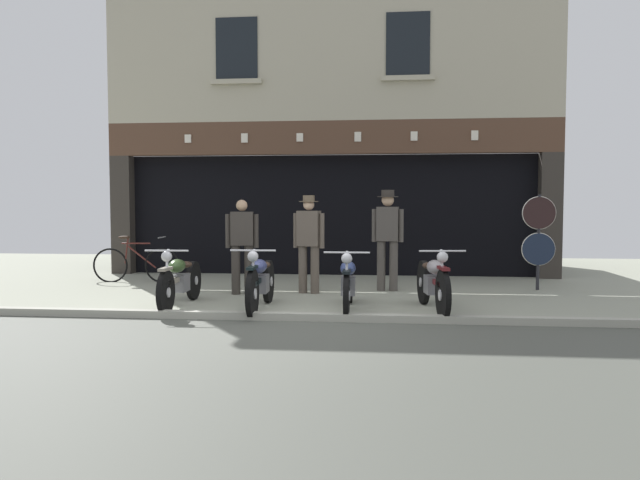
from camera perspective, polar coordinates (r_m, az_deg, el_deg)
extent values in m
cube|color=gray|center=(12.90, 0.77, -3.63)|extent=(21.64, 10.00, 0.08)
cube|color=#A6A597|center=(8.06, -2.35, -7.52)|extent=(21.64, 0.16, 0.18)
cube|color=black|center=(15.09, 1.54, 2.49)|extent=(8.87, 4.00, 2.60)
cube|color=#332D28|center=(14.14, -18.08, 2.27)|extent=(0.44, 0.36, 2.60)
cube|color=#332D28|center=(13.39, 20.88, 2.16)|extent=(0.44, 0.36, 2.60)
cube|color=black|center=(13.35, 0.98, 2.93)|extent=(8.49, 0.03, 2.18)
cube|color=#503626|center=(13.00, 0.83, 9.64)|extent=(9.64, 0.24, 0.70)
cube|color=silver|center=(13.47, -12.37, 9.34)|extent=(0.14, 0.03, 0.17)
cube|color=silver|center=(13.14, -7.15, 9.54)|extent=(0.14, 0.03, 0.19)
cube|color=silver|center=(12.93, -1.92, 9.67)|extent=(0.14, 0.03, 0.17)
cube|color=silver|center=(12.82, 3.59, 9.71)|extent=(0.14, 0.03, 0.20)
cube|color=silver|center=(12.83, 8.88, 9.68)|extent=(0.14, 0.03, 0.19)
cube|color=silver|center=(12.95, 14.41, 9.55)|extent=(0.14, 0.03, 0.20)
cube|color=#B1A990|center=(13.41, 0.87, 17.63)|extent=(9.64, 0.40, 3.07)
cube|color=black|center=(13.51, -7.89, 17.49)|extent=(0.90, 0.02, 1.30)
cube|color=#B1A990|center=(13.32, -7.90, 14.60)|extent=(1.10, 0.12, 0.10)
cube|color=black|center=(13.17, 8.31, 17.86)|extent=(0.90, 0.02, 1.30)
cube|color=#B1A990|center=(12.97, 8.29, 14.91)|extent=(1.10, 0.12, 0.10)
cylinder|color=black|center=(8.67, -14.37, -4.83)|extent=(0.08, 0.62, 0.62)
cylinder|color=silver|center=(8.67, -14.37, -4.83)|extent=(0.10, 0.14, 0.14)
cylinder|color=black|center=(9.95, -11.86, -3.76)|extent=(0.09, 0.62, 0.62)
cylinder|color=silver|center=(9.95, -11.86, -3.76)|extent=(0.11, 0.14, 0.14)
cube|color=gray|center=(9.29, -13.04, -3.53)|extent=(0.10, 1.24, 0.07)
cube|color=slate|center=(9.30, -13.03, -3.95)|extent=(0.21, 0.32, 0.26)
ellipsoid|color=#344E27|center=(9.12, -13.36, -2.40)|extent=(0.23, 0.47, 0.20)
ellipsoid|color=#38281E|center=(9.50, -12.61, -2.28)|extent=(0.21, 0.30, 0.10)
cube|color=gray|center=(8.63, -14.40, -2.67)|extent=(0.11, 0.36, 0.04)
sphere|color=silver|center=(8.67, -14.29, -1.51)|extent=(0.15, 0.15, 0.15)
cylinder|color=silver|center=(8.67, -14.30, -0.98)|extent=(0.62, 0.04, 0.02)
cylinder|color=silver|center=(8.68, -14.31, -2.90)|extent=(0.04, 0.23, 0.62)
cylinder|color=black|center=(8.19, -6.42, -5.07)|extent=(0.08, 0.67, 0.67)
cylinder|color=silver|center=(8.19, -6.42, -5.07)|extent=(0.10, 0.15, 0.15)
cylinder|color=black|center=(9.47, -4.89, -3.91)|extent=(0.09, 0.67, 0.67)
cylinder|color=silver|center=(9.47, -4.89, -3.91)|extent=(0.11, 0.15, 0.15)
cube|color=black|center=(8.81, -5.60, -3.68)|extent=(0.10, 1.22, 0.07)
cube|color=slate|center=(8.82, -5.60, -4.13)|extent=(0.21, 0.32, 0.26)
ellipsoid|color=#384071|center=(8.64, -5.80, -2.49)|extent=(0.23, 0.46, 0.20)
ellipsoid|color=#38281E|center=(9.03, -5.34, -2.36)|extent=(0.21, 0.30, 0.10)
cube|color=black|center=(8.14, -6.43, -2.61)|extent=(0.11, 0.36, 0.04)
sphere|color=silver|center=(8.19, -6.36, -1.55)|extent=(0.15, 0.15, 0.15)
cylinder|color=silver|center=(8.18, -6.36, -0.99)|extent=(0.62, 0.04, 0.02)
cylinder|color=silver|center=(8.19, -6.38, -3.02)|extent=(0.04, 0.27, 0.61)
cylinder|color=black|center=(8.13, 2.52, -5.30)|extent=(0.08, 0.61, 0.61)
cylinder|color=silver|center=(8.13, 2.52, -5.30)|extent=(0.10, 0.14, 0.13)
cylinder|color=black|center=(9.45, 2.84, -4.08)|extent=(0.09, 0.61, 0.61)
cylinder|color=silver|center=(9.45, 2.84, -4.08)|extent=(0.11, 0.14, 0.13)
cube|color=black|center=(8.77, 2.69, -3.87)|extent=(0.09, 1.23, 0.07)
cube|color=slate|center=(8.78, 2.69, -4.32)|extent=(0.21, 0.32, 0.26)
ellipsoid|color=navy|center=(8.59, 2.66, -2.68)|extent=(0.23, 0.46, 0.20)
ellipsoid|color=#38281E|center=(8.99, 2.75, -2.54)|extent=(0.21, 0.30, 0.10)
cube|color=black|center=(8.09, 2.52, -3.01)|extent=(0.11, 0.36, 0.04)
sphere|color=silver|center=(8.13, 2.54, -1.75)|extent=(0.15, 0.15, 0.15)
cylinder|color=silver|center=(8.12, 2.54, -1.19)|extent=(0.62, 0.04, 0.02)
cylinder|color=silver|center=(8.13, 2.53, -3.24)|extent=(0.04, 0.25, 0.61)
cylinder|color=black|center=(8.16, 11.55, -5.12)|extent=(0.15, 0.68, 0.67)
cylinder|color=silver|center=(8.16, 11.55, -5.12)|extent=(0.12, 0.16, 0.15)
cylinder|color=black|center=(9.44, 9.75, -3.95)|extent=(0.16, 0.68, 0.67)
cylinder|color=silver|center=(9.44, 9.75, -3.95)|extent=(0.13, 0.16, 0.15)
cube|color=#5A181C|center=(8.79, 10.59, -3.72)|extent=(0.22, 1.22, 0.07)
cube|color=slate|center=(8.80, 10.58, -4.17)|extent=(0.24, 0.34, 0.26)
ellipsoid|color=gray|center=(8.61, 10.82, -2.53)|extent=(0.28, 0.48, 0.20)
ellipsoid|color=#38281E|center=(9.00, 10.29, -2.40)|extent=(0.24, 0.32, 0.10)
cube|color=#5A181C|center=(8.12, 11.58, -2.63)|extent=(0.14, 0.37, 0.04)
sphere|color=silver|center=(8.16, 11.49, -1.59)|extent=(0.15, 0.15, 0.15)
cylinder|color=silver|center=(8.16, 11.50, -1.03)|extent=(0.62, 0.10, 0.02)
cylinder|color=silver|center=(8.16, 11.51, -3.07)|extent=(0.07, 0.24, 0.62)
cylinder|color=#38332D|center=(10.38, -6.75, -2.75)|extent=(0.15, 0.15, 0.86)
cylinder|color=#38332D|center=(10.39, -7.96, -2.75)|extent=(0.15, 0.15, 0.86)
cube|color=#38332D|center=(10.33, -7.38, 1.09)|extent=(0.41, 0.28, 0.57)
cube|color=silver|center=(10.45, -7.35, 1.49)|extent=(0.14, 0.04, 0.32)
cube|color=maroon|center=(10.46, -7.35, 1.43)|extent=(0.05, 0.02, 0.30)
cylinder|color=#38332D|center=(10.33, -6.08, 0.86)|extent=(0.09, 0.09, 0.57)
cylinder|color=#38332D|center=(10.35, -8.68, 0.85)|extent=(0.09, 0.09, 0.57)
sphere|color=tan|center=(10.33, -7.40, 3.26)|extent=(0.19, 0.19, 0.19)
cylinder|color=brown|center=(10.39, -0.49, -2.78)|extent=(0.15, 0.15, 0.84)
cylinder|color=brown|center=(10.46, -1.64, -2.74)|extent=(0.15, 0.15, 0.84)
cube|color=brown|center=(10.37, -1.07, 1.10)|extent=(0.42, 0.29, 0.61)
cube|color=silver|center=(10.48, -0.87, 1.52)|extent=(0.14, 0.05, 0.34)
cube|color=#47234C|center=(10.49, -0.84, 1.46)|extent=(0.05, 0.02, 0.32)
cylinder|color=brown|center=(10.30, 0.17, 0.88)|extent=(0.09, 0.09, 0.60)
cylinder|color=brown|center=(10.45, -2.29, 0.91)|extent=(0.09, 0.09, 0.60)
sphere|color=beige|center=(10.36, -1.07, 3.36)|extent=(0.19, 0.19, 0.19)
cylinder|color=brown|center=(10.36, -1.07, 3.66)|extent=(0.33, 0.33, 0.01)
cylinder|color=brown|center=(10.37, -1.07, 3.95)|extent=(0.20, 0.20, 0.11)
cylinder|color=#47423D|center=(10.76, 6.96, -2.41)|extent=(0.15, 0.15, 0.91)
cylinder|color=#47423D|center=(10.78, 5.80, -2.39)|extent=(0.15, 0.15, 0.91)
cube|color=#47423D|center=(10.72, 6.41, 1.52)|extent=(0.40, 0.26, 0.60)
cube|color=silver|center=(10.83, 6.46, 1.92)|extent=(0.14, 0.03, 0.34)
cube|color=black|center=(10.85, 6.47, 1.86)|extent=(0.05, 0.02, 0.31)
cylinder|color=#47423D|center=(10.70, 7.66, 1.36)|extent=(0.09, 0.09, 0.58)
cylinder|color=#47423D|center=(10.74, 5.16, 1.38)|extent=(0.09, 0.09, 0.58)
sphere|color=tan|center=(10.71, 6.42, 3.76)|extent=(0.22, 0.22, 0.22)
cylinder|color=#332D28|center=(10.72, 6.42, 4.08)|extent=(0.37, 0.37, 0.01)
cylinder|color=#332D28|center=(10.72, 6.43, 4.40)|extent=(0.23, 0.23, 0.12)
cylinder|color=#232328|center=(11.46, 19.93, -0.21)|extent=(0.06, 0.06, 1.71)
cylinder|color=black|center=(11.43, 20.01, 2.42)|extent=(0.57, 0.03, 0.57)
torus|color=silver|center=(11.44, 19.99, 2.42)|extent=(0.59, 0.04, 0.59)
cylinder|color=#192338|center=(11.45, 19.94, -0.82)|extent=(0.57, 0.03, 0.57)
torus|color=silver|center=(11.47, 19.92, -0.82)|extent=(0.59, 0.04, 0.59)
cube|color=silver|center=(13.38, -4.71, 3.24)|extent=(0.78, 0.02, 1.07)
cube|color=#1E3323|center=(13.37, -4.73, 5.10)|extent=(0.78, 0.01, 0.20)
cube|color=beige|center=(13.60, -9.04, 3.42)|extent=(0.82, 0.02, 0.93)
cube|color=#232328|center=(13.60, -9.07, 4.96)|extent=(0.82, 0.01, 0.20)
torus|color=black|center=(12.32, -14.69, -2.35)|extent=(0.69, 0.10, 0.69)
torus|color=black|center=(12.62, -19.20, -2.29)|extent=(0.69, 0.10, 0.69)
cylinder|color=#4C1E19|center=(12.41, -16.53, -1.50)|extent=(0.58, 0.09, 0.47)
cylinder|color=#4C1E19|center=(12.43, -17.01, -0.30)|extent=(0.57, 0.08, 0.03)
cylinder|color=#4C1E19|center=(12.49, -17.80, -0.94)|extent=(0.10, 0.04, 0.52)
ellipsoid|color=#332319|center=(12.49, -18.00, 0.25)|extent=(0.25, 0.14, 0.06)
cylinder|color=silver|center=(12.28, -14.73, 0.25)|extent=(0.07, 0.50, 0.02)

